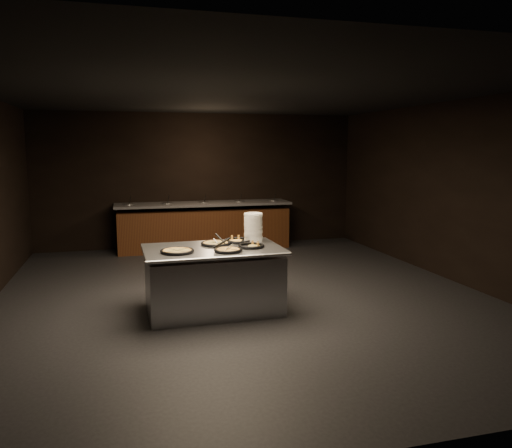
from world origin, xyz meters
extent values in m
cube|color=black|center=(0.00, 0.00, -0.01)|extent=(7.00, 8.00, 0.01)
cube|color=black|center=(0.00, 0.00, 2.90)|extent=(7.00, 8.00, 0.01)
cube|color=black|center=(0.00, 4.00, 1.45)|extent=(7.00, 0.01, 2.90)
cube|color=black|center=(0.00, -4.00, 1.45)|extent=(7.00, 0.01, 2.90)
cube|color=black|center=(3.50, 0.00, 1.45)|extent=(0.01, 8.00, 2.90)
cube|color=#512C13|center=(0.00, 3.58, 0.43)|extent=(3.60, 0.75, 0.85)
cube|color=slate|center=(0.00, 3.58, 0.97)|extent=(3.70, 0.83, 0.05)
cube|color=#33180B|center=(0.00, 3.58, 0.04)|extent=(3.60, 0.69, 0.08)
cylinder|color=silver|center=(-1.55, 3.58, 0.98)|extent=(0.22, 0.22, 0.08)
cylinder|color=#3B6A2A|center=(-1.55, 3.58, 1.00)|extent=(0.19, 0.19, 0.02)
cylinder|color=black|center=(-1.52, 3.56, 1.09)|extent=(0.04, 0.10, 0.19)
cylinder|color=silver|center=(-0.78, 3.58, 0.98)|extent=(0.22, 0.22, 0.08)
cylinder|color=#3B6A2A|center=(-0.78, 3.58, 1.00)|extent=(0.19, 0.19, 0.02)
cylinder|color=black|center=(-0.74, 3.56, 1.09)|extent=(0.04, 0.10, 0.19)
cylinder|color=silver|center=(0.00, 3.58, 0.98)|extent=(0.22, 0.22, 0.08)
cylinder|color=#3B6A2A|center=(0.00, 3.58, 1.00)|extent=(0.19, 0.19, 0.02)
cylinder|color=black|center=(0.03, 3.56, 1.09)|extent=(0.04, 0.10, 0.19)
cylinder|color=silver|center=(0.78, 3.58, 0.98)|extent=(0.22, 0.22, 0.08)
cylinder|color=#3B6A2A|center=(0.78, 3.58, 1.00)|extent=(0.19, 0.19, 0.02)
cylinder|color=black|center=(0.81, 3.56, 1.09)|extent=(0.04, 0.10, 0.19)
cylinder|color=silver|center=(1.55, 3.58, 0.98)|extent=(0.22, 0.22, 0.08)
cylinder|color=#3B6A2A|center=(1.55, 3.58, 1.00)|extent=(0.19, 0.19, 0.02)
cylinder|color=black|center=(1.58, 3.56, 1.09)|extent=(0.04, 0.10, 0.19)
cube|color=silver|center=(-0.54, -0.59, 0.38)|extent=(1.73, 1.08, 0.77)
cube|color=silver|center=(-0.54, -0.59, 0.83)|extent=(1.81, 1.16, 0.04)
cylinder|color=silver|center=(-0.54, -1.15, 0.83)|extent=(1.79, 0.08, 0.04)
cylinder|color=white|center=(0.09, -0.28, 1.05)|extent=(0.26, 0.26, 0.39)
cylinder|color=black|center=(-1.03, -0.78, 0.86)|extent=(0.40, 0.40, 0.01)
torus|color=black|center=(-1.03, -0.78, 0.87)|extent=(0.42, 0.42, 0.04)
torus|color=olive|center=(-1.03, -0.78, 0.88)|extent=(0.36, 0.36, 0.03)
cylinder|color=tan|center=(-1.03, -0.78, 0.87)|extent=(0.32, 0.32, 0.02)
cube|color=black|center=(-1.03, -0.78, 0.88)|extent=(0.18, 0.27, 0.00)
cube|color=black|center=(-1.03, -0.78, 0.88)|extent=(0.27, 0.18, 0.00)
cylinder|color=black|center=(-0.47, -0.40, 0.86)|extent=(0.38, 0.38, 0.01)
torus|color=black|center=(-0.47, -0.40, 0.87)|extent=(0.40, 0.40, 0.04)
torus|color=olive|center=(-0.47, -0.40, 0.88)|extent=(0.34, 0.34, 0.03)
cylinder|color=tan|center=(-0.47, -0.40, 0.87)|extent=(0.30, 0.30, 0.02)
cube|color=black|center=(-0.47, -0.40, 0.88)|extent=(0.06, 0.29, 0.00)
cube|color=black|center=(-0.47, -0.40, 0.88)|extent=(0.29, 0.06, 0.00)
cylinder|color=black|center=(-0.14, -0.27, 0.86)|extent=(0.36, 0.36, 0.01)
torus|color=black|center=(-0.14, -0.27, 0.87)|extent=(0.38, 0.38, 0.04)
cylinder|color=black|center=(-0.40, -0.88, 0.86)|extent=(0.34, 0.34, 0.01)
torus|color=black|center=(-0.40, -0.88, 0.87)|extent=(0.36, 0.36, 0.04)
torus|color=olive|center=(-0.40, -0.88, 0.88)|extent=(0.30, 0.30, 0.03)
cylinder|color=gold|center=(-0.40, -0.88, 0.87)|extent=(0.26, 0.26, 0.02)
cube|color=black|center=(-0.40, -0.88, 0.88)|extent=(0.14, 0.22, 0.00)
cube|color=black|center=(-0.40, -0.88, 0.88)|extent=(0.22, 0.14, 0.00)
cylinder|color=black|center=(-0.05, -0.69, 0.86)|extent=(0.32, 0.32, 0.01)
torus|color=black|center=(-0.05, -0.69, 0.87)|extent=(0.35, 0.35, 0.04)
cube|color=silver|center=(-0.52, -0.35, 0.87)|extent=(0.13, 0.14, 0.00)
cylinder|color=black|center=(-0.42, -0.47, 0.95)|extent=(0.12, 0.17, 0.13)
cylinder|color=silver|center=(-0.47, -0.41, 0.90)|extent=(0.06, 0.08, 0.08)
cube|color=silver|center=(-0.30, -0.88, 0.87)|extent=(0.13, 0.11, 0.00)
cylinder|color=black|center=(-0.48, -0.87, 0.96)|extent=(0.23, 0.05, 0.14)
cylinder|color=silver|center=(-0.39, -0.87, 0.91)|extent=(0.12, 0.03, 0.09)
camera|label=1|loc=(-1.65, -6.92, 2.13)|focal=35.00mm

